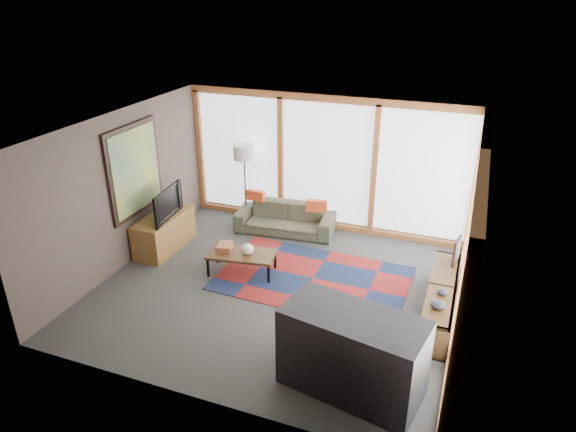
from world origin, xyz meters
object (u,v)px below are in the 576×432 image
at_px(bookshelf, 440,300).
at_px(sofa, 285,218).
at_px(floor_lamp, 245,185).
at_px(bar_counter, 352,353).
at_px(coffee_table, 242,263).
at_px(television, 163,203).
at_px(tv_console, 164,232).

bearing_deg(bookshelf, sofa, 149.94).
relative_size(floor_lamp, bar_counter, 0.99).
bearing_deg(coffee_table, television, 171.26).
bearing_deg(tv_console, floor_lamp, 59.48).
distance_m(sofa, coffee_table, 1.70).
xyz_separation_m(sofa, bookshelf, (3.07, -1.78, -0.02)).
distance_m(sofa, floor_lamp, 1.04).
height_order(bookshelf, bar_counter, bar_counter).
height_order(bookshelf, tv_console, tv_console).
height_order(coffee_table, bar_counter, bar_counter).
height_order(sofa, bar_counter, bar_counter).
distance_m(coffee_table, bookshelf, 3.19).
bearing_deg(television, bookshelf, -99.92).
bearing_deg(bar_counter, television, 161.60).
bearing_deg(sofa, coffee_table, -99.59).
relative_size(coffee_table, bar_counter, 0.67).
bearing_deg(floor_lamp, sofa, -8.09).
bearing_deg(bookshelf, coffee_table, 178.48).
bearing_deg(sofa, floor_lamp, 166.36).
relative_size(coffee_table, television, 1.14).
height_order(floor_lamp, bar_counter, floor_lamp).
relative_size(tv_console, bar_counter, 0.78).
relative_size(floor_lamp, television, 1.66).
bearing_deg(coffee_table, floor_lamp, 112.89).
height_order(television, bar_counter, television).
height_order(coffee_table, tv_console, tv_console).
relative_size(coffee_table, tv_console, 0.86).
height_order(floor_lamp, coffee_table, floor_lamp).
xyz_separation_m(coffee_table, tv_console, (-1.67, 0.29, 0.14)).
height_order(floor_lamp, tv_console, floor_lamp).
relative_size(bookshelf, bar_counter, 1.26).
xyz_separation_m(bookshelf, bar_counter, (-0.84, -1.87, 0.26)).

